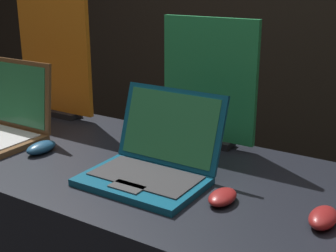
% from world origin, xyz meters
% --- Properties ---
extents(wall_back, '(8.00, 0.05, 2.80)m').
position_xyz_m(wall_back, '(0.00, 1.69, 1.40)').
color(wall_back, black).
rests_on(wall_back, ground_plane).
extents(mouse_front, '(0.06, 0.12, 0.04)m').
position_xyz_m(mouse_front, '(-0.45, 0.27, 0.98)').
color(mouse_front, navy).
rests_on(mouse_front, display_counter).
extents(promo_stand_front, '(0.37, 0.07, 0.54)m').
position_xyz_m(promo_stand_front, '(-0.71, 0.62, 1.22)').
color(promo_stand_front, black).
rests_on(promo_stand_front, display_counter).
extents(laptop_middle, '(0.35, 0.32, 0.25)m').
position_xyz_m(laptop_middle, '(-0.01, 0.31, 1.02)').
color(laptop_middle, '#0F5170').
rests_on(laptop_middle, display_counter).
extents(mouse_middle, '(0.07, 0.11, 0.03)m').
position_xyz_m(mouse_middle, '(0.23, 0.27, 0.97)').
color(mouse_middle, maroon).
rests_on(mouse_middle, display_counter).
extents(promo_stand_middle, '(0.35, 0.07, 0.44)m').
position_xyz_m(promo_stand_middle, '(-0.01, 0.65, 1.17)').
color(promo_stand_middle, black).
rests_on(promo_stand_middle, display_counter).
extents(mouse_back, '(0.06, 0.11, 0.04)m').
position_xyz_m(mouse_back, '(0.48, 0.30, 0.98)').
color(mouse_back, maroon).
rests_on(mouse_back, display_counter).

